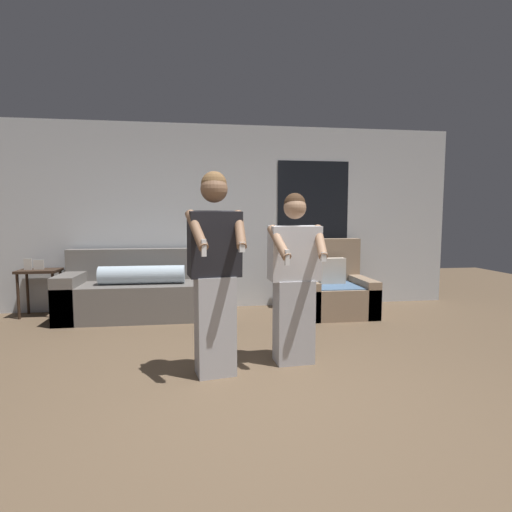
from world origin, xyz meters
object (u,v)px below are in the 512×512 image
(side_table, at_px, (39,277))
(person_left, at_px, (215,273))
(armchair, at_px, (332,290))
(person_right, at_px, (294,280))
(couch, at_px, (144,292))

(side_table, bearing_deg, person_left, -46.05)
(armchair, height_order, side_table, armchair)
(armchair, distance_m, side_table, 4.05)
(side_table, xyz_separation_m, person_left, (2.31, -2.39, 0.35))
(person_right, bearing_deg, armchair, 61.71)
(person_left, xyz_separation_m, person_right, (0.73, 0.20, -0.11))
(armchair, xyz_separation_m, person_right, (-0.98, -1.83, 0.46))
(couch, distance_m, side_table, 1.45)
(side_table, distance_m, person_right, 3.76)
(side_table, bearing_deg, couch, -8.96)
(couch, height_order, side_table, couch)
(couch, distance_m, armchair, 2.61)
(couch, distance_m, person_right, 2.59)
(armchair, bearing_deg, side_table, 174.74)
(couch, bearing_deg, side_table, 171.04)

